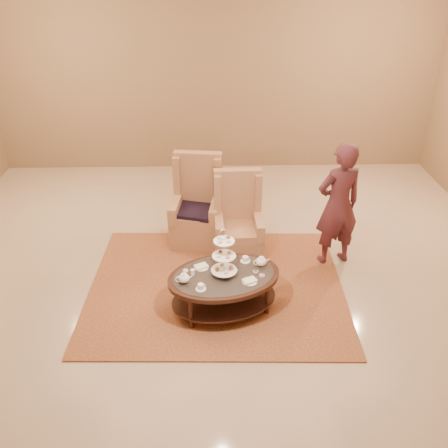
{
  "coord_description": "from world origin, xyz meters",
  "views": [
    {
      "loc": [
        -0.08,
        -5.03,
        3.75
      ],
      "look_at": [
        0.06,
        0.2,
        0.82
      ],
      "focal_mm": 40.0,
      "sensor_mm": 36.0,
      "label": 1
    }
  ],
  "objects_px": {
    "armchair_left": "(197,212)",
    "armchair_right": "(238,228)",
    "person": "(338,205)",
    "tea_table": "(224,281)"
  },
  "relations": [
    {
      "from": "armchair_left",
      "to": "armchair_right",
      "type": "relative_size",
      "value": 1.07
    },
    {
      "from": "armchair_left",
      "to": "person",
      "type": "xyz_separation_m",
      "value": [
        1.83,
        -0.65,
        0.42
      ]
    },
    {
      "from": "armchair_left",
      "to": "person",
      "type": "relative_size",
      "value": 0.74
    },
    {
      "from": "armchair_left",
      "to": "armchair_right",
      "type": "distance_m",
      "value": 0.71
    },
    {
      "from": "armchair_right",
      "to": "tea_table",
      "type": "bearing_deg",
      "value": -101.97
    },
    {
      "from": "armchair_left",
      "to": "armchair_right",
      "type": "height_order",
      "value": "armchair_left"
    },
    {
      "from": "tea_table",
      "to": "person",
      "type": "distance_m",
      "value": 1.85
    },
    {
      "from": "tea_table",
      "to": "armchair_right",
      "type": "height_order",
      "value": "armchair_right"
    },
    {
      "from": "tea_table",
      "to": "person",
      "type": "relative_size",
      "value": 0.88
    },
    {
      "from": "armchair_right",
      "to": "person",
      "type": "distance_m",
      "value": 1.36
    }
  ]
}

